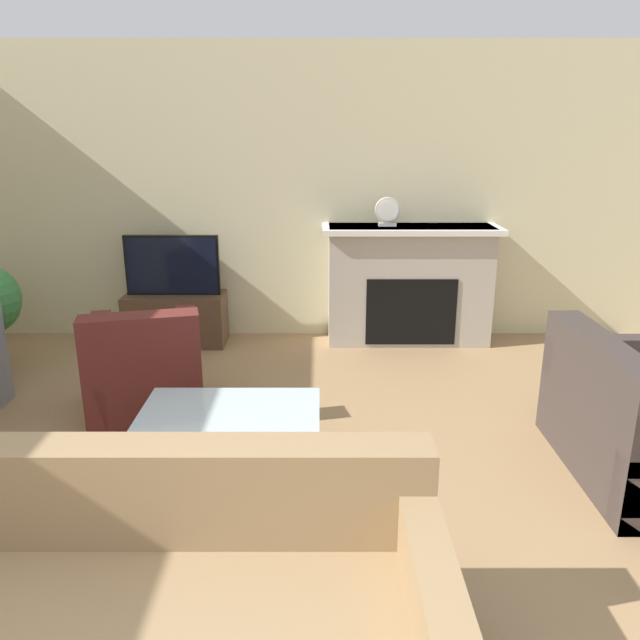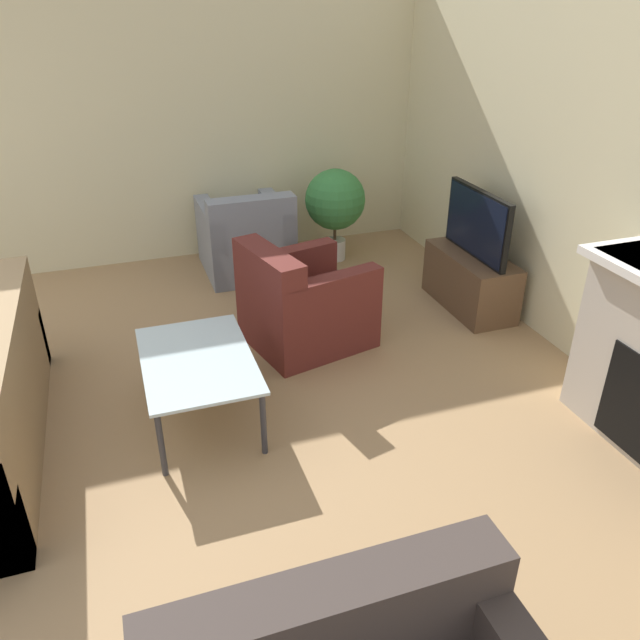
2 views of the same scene
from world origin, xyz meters
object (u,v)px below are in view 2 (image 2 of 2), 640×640
Objects in this scene: tv at (477,223)px; armchair_accent at (303,308)px; potted_plant at (335,202)px; coffee_table at (198,364)px; armchair_by_window at (246,242)px.

tv is 0.86× the size of armchair_accent.
coffee_table is at bearing -37.55° from potted_plant.
coffee_table is 2.82m from potted_plant.
potted_plant is (-1.38, -0.72, -0.16)m from tv.
armchair_by_window is 0.90× the size of coffee_table.
coffee_table is (0.85, -2.44, -0.35)m from tv.
coffee_table is (0.72, -0.91, 0.11)m from armchair_accent.
tv reaches higher than armchair_accent.
potted_plant is (-1.51, 0.81, 0.30)m from armchair_accent.
coffee_table is (2.22, -0.81, 0.11)m from armchair_by_window.
tv is 1.60m from armchair_accent.
armchair_accent is at bearing -85.14° from tv.
coffee_table is 1.09× the size of potted_plant.
armchair_by_window is at bearing -129.96° from tv.
coffee_table is at bearing 114.91° from armchair_accent.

